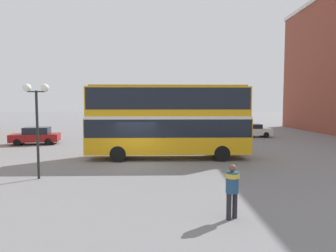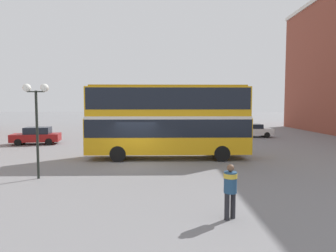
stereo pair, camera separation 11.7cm
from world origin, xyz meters
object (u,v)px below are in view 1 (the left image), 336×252
object	(u,v)px
double_decker_bus	(168,117)
street_lamp_twin_globe	(37,105)
parked_car_kerb_near	(36,136)
parked_car_kerb_far	(252,130)
pedestrian_foreground	(232,186)

from	to	relation	value
double_decker_bus	street_lamp_twin_globe	world-z (taller)	double_decker_bus
double_decker_bus	parked_car_kerb_near	bearing A→B (deg)	147.83
double_decker_bus	parked_car_kerb_far	world-z (taller)	double_decker_bus
street_lamp_twin_globe	parked_car_kerb_far	bearing A→B (deg)	48.87
parked_car_kerb_far	street_lamp_twin_globe	xyz separation A→B (m)	(-15.79, -18.08, 2.86)
double_decker_bus	pedestrian_foreground	size ratio (longest dim) A/B	6.06
double_decker_bus	parked_car_kerb_near	world-z (taller)	double_decker_bus
double_decker_bus	parked_car_kerb_far	distance (m)	16.01
parked_car_kerb_near	street_lamp_twin_globe	bearing A→B (deg)	104.22
double_decker_bus	street_lamp_twin_globe	size ratio (longest dim) A/B	2.30
double_decker_bus	pedestrian_foreground	bearing A→B (deg)	-80.73
street_lamp_twin_globe	double_decker_bus	bearing A→B (deg)	39.93
double_decker_bus	parked_car_kerb_far	bearing A→B (deg)	52.90
parked_car_kerb_far	street_lamp_twin_globe	size ratio (longest dim) A/B	0.87
parked_car_kerb_near	street_lamp_twin_globe	world-z (taller)	street_lamp_twin_globe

